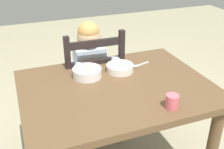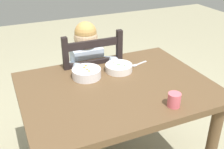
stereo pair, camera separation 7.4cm
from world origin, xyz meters
The scene contains 7 objects.
dining_table centered at (0.00, 0.00, 0.60)m, with size 1.11×0.84×0.72m.
dining_chair centered at (-0.02, 0.47, 0.46)m, with size 0.43×0.43×0.94m.
child_figure centered at (-0.02, 0.46, 0.64)m, with size 0.32×0.31×0.97m.
bowl_of_peas centered at (0.09, 0.17, 0.74)m, with size 0.18×0.18×0.05m.
bowl_of_carrots centered at (-0.13, 0.17, 0.75)m, with size 0.18×0.18×0.06m.
spoon centered at (0.24, 0.20, 0.72)m, with size 0.14×0.06×0.01m.
drinking_cup centered at (0.18, -0.32, 0.75)m, with size 0.07×0.07×0.07m, color #E56271.
Camera 1 is at (-0.53, -1.31, 1.51)m, focal length 44.15 mm.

